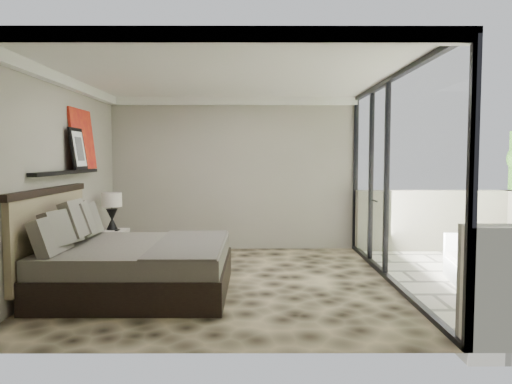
{
  "coord_description": "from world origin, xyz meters",
  "views": [
    {
      "loc": [
        0.38,
        -6.73,
        1.71
      ],
      "look_at": [
        0.4,
        0.4,
        1.21
      ],
      "focal_mm": 35.0,
      "sensor_mm": 36.0,
      "label": 1
    }
  ],
  "objects_px": {
    "lounger": "(487,274)",
    "nightstand": "(113,247)",
    "bed": "(131,263)",
    "ottoman": "(494,252)",
    "table_lamp": "(112,206)"
  },
  "relations": [
    {
      "from": "nightstand",
      "to": "table_lamp",
      "type": "relative_size",
      "value": 0.76
    },
    {
      "from": "bed",
      "to": "ottoman",
      "type": "bearing_deg",
      "value": 15.24
    },
    {
      "from": "nightstand",
      "to": "ottoman",
      "type": "bearing_deg",
      "value": 3.76
    },
    {
      "from": "bed",
      "to": "ottoman",
      "type": "relative_size",
      "value": 4.86
    },
    {
      "from": "ottoman",
      "to": "lounger",
      "type": "xyz_separation_m",
      "value": [
        -0.7,
        -1.29,
        -0.04
      ]
    },
    {
      "from": "bed",
      "to": "nightstand",
      "type": "bearing_deg",
      "value": 112.37
    },
    {
      "from": "bed",
      "to": "table_lamp",
      "type": "height_order",
      "value": "bed"
    },
    {
      "from": "ottoman",
      "to": "lounger",
      "type": "bearing_deg",
      "value": -118.58
    },
    {
      "from": "bed",
      "to": "ottoman",
      "type": "xyz_separation_m",
      "value": [
        5.3,
        1.44,
        -0.13
      ]
    },
    {
      "from": "table_lamp",
      "to": "lounger",
      "type": "height_order",
      "value": "table_lamp"
    },
    {
      "from": "lounger",
      "to": "nightstand",
      "type": "bearing_deg",
      "value": 170.38
    },
    {
      "from": "ottoman",
      "to": "table_lamp",
      "type": "bearing_deg",
      "value": 175.76
    },
    {
      "from": "nightstand",
      "to": "table_lamp",
      "type": "height_order",
      "value": "table_lamp"
    },
    {
      "from": "table_lamp",
      "to": "bed",
      "type": "bearing_deg",
      "value": -67.75
    },
    {
      "from": "bed",
      "to": "nightstand",
      "type": "height_order",
      "value": "bed"
    }
  ]
}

